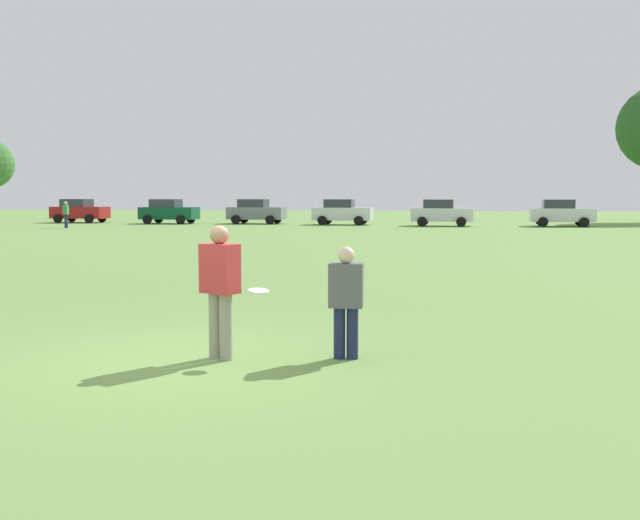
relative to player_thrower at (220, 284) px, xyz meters
The scene contains 11 objects.
ground_plane 1.11m from the player_thrower, 147.63° to the right, with size 183.45×183.45×0.00m, color #6B9347.
player_thrower is the anchor object (origin of this frame).
player_defender 1.63m from the player_thrower, 10.35° to the left, with size 0.45×0.27×1.46m.
frisbee 0.51m from the player_thrower, ahead, with size 0.27×0.27×0.08m.
parked_car_near_left 50.46m from the player_thrower, 119.66° to the left, with size 4.27×2.35×1.82m.
parked_car_mid_left 46.42m from the player_thrower, 112.04° to the left, with size 4.27×2.35×1.82m.
parked_car_center 45.31m from the player_thrower, 104.00° to the left, with size 4.27×2.35×1.82m.
parked_car_mid_right 43.43m from the player_thrower, 95.82° to the left, with size 4.27×2.35×1.82m.
parked_car_near_right 42.21m from the player_thrower, 86.42° to the left, with size 4.27×2.35×1.82m.
parked_car_far_right 44.08m from the player_thrower, 76.03° to the left, with size 4.27×2.35×1.82m.
bystander_sideline_watcher 41.06m from the player_thrower, 121.26° to the left, with size 0.37×0.52×1.72m.
Camera 1 is at (3.29, -8.74, 2.12)m, focal length 41.25 mm.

